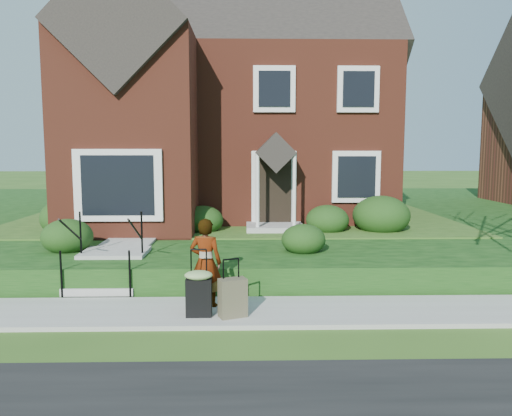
{
  "coord_description": "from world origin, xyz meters",
  "views": [
    {
      "loc": [
        0.36,
        -8.51,
        2.88
      ],
      "look_at": [
        0.59,
        2.0,
        1.65
      ],
      "focal_mm": 35.0,
      "sensor_mm": 36.0,
      "label": 1
    }
  ],
  "objects_px": {
    "front_steps": "(110,265)",
    "woman": "(206,262)",
    "suitcase_black": "(199,290)",
    "suitcase_olive": "(233,298)"
  },
  "relations": [
    {
      "from": "front_steps",
      "to": "woman",
      "type": "height_order",
      "value": "woman"
    },
    {
      "from": "front_steps",
      "to": "woman",
      "type": "distance_m",
      "value": 2.7
    },
    {
      "from": "suitcase_black",
      "to": "suitcase_olive",
      "type": "height_order",
      "value": "suitcase_black"
    },
    {
      "from": "suitcase_black",
      "to": "suitcase_olive",
      "type": "xyz_separation_m",
      "value": [
        0.57,
        -0.05,
        -0.11
      ]
    },
    {
      "from": "front_steps",
      "to": "suitcase_black",
      "type": "height_order",
      "value": "front_steps"
    },
    {
      "from": "woman",
      "to": "suitcase_black",
      "type": "bearing_deg",
      "value": 93.8
    },
    {
      "from": "front_steps",
      "to": "suitcase_olive",
      "type": "height_order",
      "value": "front_steps"
    },
    {
      "from": "woman",
      "to": "suitcase_black",
      "type": "distance_m",
      "value": 0.67
    },
    {
      "from": "front_steps",
      "to": "woman",
      "type": "xyz_separation_m",
      "value": [
        2.15,
        -1.59,
        0.4
      ]
    },
    {
      "from": "woman",
      "to": "suitcase_olive",
      "type": "xyz_separation_m",
      "value": [
        0.5,
        -0.62,
        -0.47
      ]
    }
  ]
}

